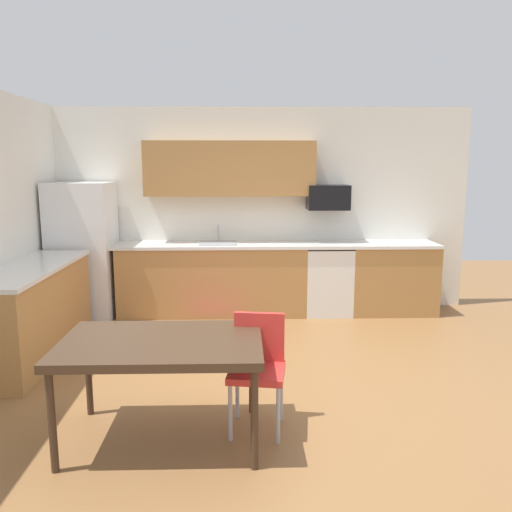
% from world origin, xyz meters
% --- Properties ---
extents(ground_plane, '(12.00, 12.00, 0.00)m').
position_xyz_m(ground_plane, '(0.00, 0.00, 0.00)').
color(ground_plane, olive).
extents(wall_back, '(5.80, 0.10, 2.70)m').
position_xyz_m(wall_back, '(0.00, 2.65, 1.35)').
color(wall_back, white).
rests_on(wall_back, ground).
extents(cabinet_run_back, '(2.43, 0.60, 0.90)m').
position_xyz_m(cabinet_run_back, '(-0.53, 2.30, 0.45)').
color(cabinet_run_back, '#AD7A42').
rests_on(cabinet_run_back, ground).
extents(cabinet_run_back_right, '(1.12, 0.60, 0.90)m').
position_xyz_m(cabinet_run_back_right, '(1.84, 2.30, 0.45)').
color(cabinet_run_back_right, '#AD7A42').
rests_on(cabinet_run_back_right, ground).
extents(cabinet_run_left, '(0.60, 2.00, 0.90)m').
position_xyz_m(cabinet_run_left, '(-2.30, 0.80, 0.45)').
color(cabinet_run_left, '#AD7A42').
rests_on(cabinet_run_left, ground).
extents(countertop_back, '(4.80, 0.64, 0.04)m').
position_xyz_m(countertop_back, '(0.00, 2.30, 0.92)').
color(countertop_back, silver).
rests_on(countertop_back, cabinet_run_back).
extents(countertop_left, '(0.64, 2.00, 0.04)m').
position_xyz_m(countertop_left, '(-2.30, 0.80, 0.92)').
color(countertop_left, silver).
rests_on(countertop_left, cabinet_run_left).
extents(upper_cabinets_back, '(2.20, 0.34, 0.70)m').
position_xyz_m(upper_cabinets_back, '(-0.30, 2.43, 1.90)').
color(upper_cabinets_back, '#AD7A42').
extents(refrigerator, '(0.76, 0.70, 1.73)m').
position_xyz_m(refrigerator, '(-2.18, 2.22, 0.87)').
color(refrigerator, white).
rests_on(refrigerator, ground).
extents(oven_range, '(0.60, 0.60, 0.91)m').
position_xyz_m(oven_range, '(0.98, 2.30, 0.46)').
color(oven_range, white).
rests_on(oven_range, ground).
extents(microwave, '(0.54, 0.36, 0.32)m').
position_xyz_m(microwave, '(0.98, 2.40, 1.53)').
color(microwave, black).
extents(sink_basin, '(0.48, 0.40, 0.14)m').
position_xyz_m(sink_basin, '(-0.46, 2.30, 0.88)').
color(sink_basin, '#A5A8AD').
rests_on(sink_basin, countertop_back).
extents(sink_faucet, '(0.02, 0.02, 0.24)m').
position_xyz_m(sink_faucet, '(-0.46, 2.48, 1.04)').
color(sink_faucet, '#B2B5BA').
rests_on(sink_faucet, countertop_back).
extents(dining_table, '(1.40, 0.90, 0.74)m').
position_xyz_m(dining_table, '(-0.71, -0.88, 0.68)').
color(dining_table, '#422D1E').
rests_on(dining_table, ground).
extents(chair_near_table, '(0.45, 0.45, 0.85)m').
position_xyz_m(chair_near_table, '(-0.03, -0.71, 0.50)').
color(chair_near_table, red).
rests_on(chair_near_table, ground).
extents(floor_mat, '(0.70, 0.50, 0.01)m').
position_xyz_m(floor_mat, '(-0.52, 1.65, 0.01)').
color(floor_mat, '#CC3372').
rests_on(floor_mat, ground).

